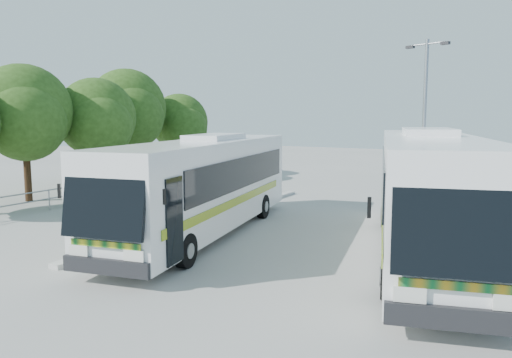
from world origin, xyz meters
The scene contains 10 objects.
ground centered at (0.00, 0.00, 0.00)m, with size 100.00×100.00×0.00m, color #9C9C97.
kerb_divider centered at (-2.30, 2.00, 0.07)m, with size 0.40×16.00×0.15m, color #B2B2AD.
railing centered at (-10.00, 4.00, 0.74)m, with size 0.06×22.00×1.00m.
tree_far_b centered at (-13.02, 1.20, 4.57)m, with size 5.33×5.03×6.96m.
tree_far_c centered at (-12.12, 5.10, 4.26)m, with size 4.97×4.69×6.49m.
tree_far_d centered at (-13.31, 8.80, 4.82)m, with size 5.62×5.30×7.33m.
tree_far_e centered at (-12.63, 13.30, 3.89)m, with size 4.54×4.28×5.92m.
coach_main centered at (-0.98, -0.35, 1.90)m, with size 4.83×12.72×3.46m.
coach_adjacent centered at (6.73, 0.78, 2.05)m, with size 6.10×13.70×3.74m.
lamppost centered at (5.73, 4.79, 3.99)m, with size 1.72×0.74×7.23m.
Camera 1 is at (9.50, -15.20, 4.37)m, focal length 35.00 mm.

